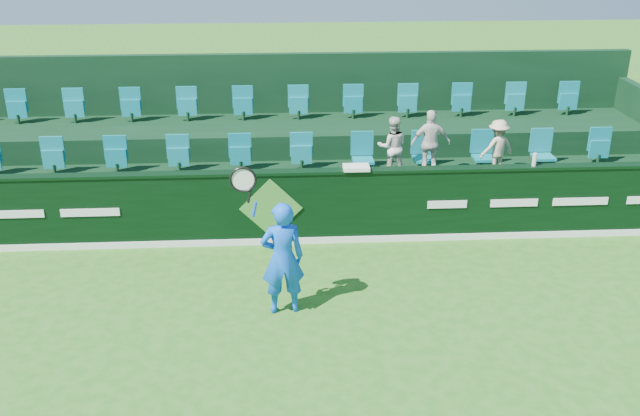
{
  "coord_description": "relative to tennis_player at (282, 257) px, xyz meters",
  "views": [
    {
      "loc": [
        0.19,
        -7.53,
        5.55
      ],
      "look_at": [
        0.79,
        2.8,
        1.15
      ],
      "focal_mm": 40.0,
      "sensor_mm": 36.0,
      "label": 1
    }
  ],
  "objects": [
    {
      "name": "stand_tier_front",
      "position": [
        -0.18,
        3.46,
        -0.48
      ],
      "size": [
        16.0,
        2.0,
        0.8
      ],
      "primitive_type": "cube",
      "color": "black",
      "rests_on": "ground"
    },
    {
      "name": "spectator_middle",
      "position": [
        2.83,
        3.48,
        0.55
      ],
      "size": [
        0.75,
        0.33,
        1.27
      ],
      "primitive_type": "imported",
      "rotation": [
        0.0,
        0.0,
        3.17
      ],
      "color": "silver",
      "rests_on": "stand_tier_front"
    },
    {
      "name": "stand_tier_back",
      "position": [
        -0.18,
        5.36,
        -0.23
      ],
      "size": [
        16.0,
        1.8,
        1.3
      ],
      "primitive_type": "cube",
      "color": "black",
      "rests_on": "ground"
    },
    {
      "name": "sponsor_hoarding",
      "position": [
        -0.17,
        2.35,
        -0.21
      ],
      "size": [
        16.0,
        0.25,
        1.35
      ],
      "color": "black",
      "rests_on": "ground"
    },
    {
      "name": "seat_row_back",
      "position": [
        -0.18,
        5.66,
        0.72
      ],
      "size": [
        13.5,
        0.5,
        0.6
      ],
      "primitive_type": "cube",
      "color": "#127C86",
      "rests_on": "stand_tier_back"
    },
    {
      "name": "seat_row_front",
      "position": [
        -0.18,
        3.86,
        0.22
      ],
      "size": [
        13.5,
        0.5,
        0.6
      ],
      "primitive_type": "cube",
      "color": "#127C86",
      "rests_on": "stand_tier_front"
    },
    {
      "name": "tennis_player",
      "position": [
        0.0,
        0.0,
        0.0
      ],
      "size": [
        1.08,
        0.49,
        2.35
      ],
      "color": "blue",
      "rests_on": "ground"
    },
    {
      "name": "spectator_left",
      "position": [
        2.11,
        3.48,
        0.5
      ],
      "size": [
        0.57,
        0.45,
        1.16
      ],
      "primitive_type": "imported",
      "rotation": [
        0.0,
        0.0,
        3.12
      ],
      "color": "silver",
      "rests_on": "stand_tier_front"
    },
    {
      "name": "drinks_bottle",
      "position": [
        4.44,
        2.36,
        0.58
      ],
      "size": [
        0.07,
        0.07,
        0.23
      ],
      "primitive_type": "cylinder",
      "color": "silver",
      "rests_on": "sponsor_hoarding"
    },
    {
      "name": "towel",
      "position": [
        1.31,
        2.36,
        0.5
      ],
      "size": [
        0.45,
        0.29,
        0.07
      ],
      "primitive_type": "cube",
      "color": "white",
      "rests_on": "sponsor_hoarding"
    },
    {
      "name": "stand_rear",
      "position": [
        -0.18,
        5.8,
        0.33
      ],
      "size": [
        16.0,
        4.1,
        2.6
      ],
      "color": "black",
      "rests_on": "ground"
    },
    {
      "name": "ground",
      "position": [
        -0.18,
        -1.64,
        -0.88
      ],
      "size": [
        60.0,
        60.0,
        0.0
      ],
      "primitive_type": "plane",
      "color": "#266418",
      "rests_on": "ground"
    },
    {
      "name": "spectator_right",
      "position": [
        4.12,
        3.48,
        0.45
      ],
      "size": [
        0.78,
        0.58,
        1.07
      ],
      "primitive_type": "imported",
      "rotation": [
        0.0,
        0.0,
        3.44
      ],
      "color": "#C9B38D",
      "rests_on": "stand_tier_front"
    }
  ]
}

